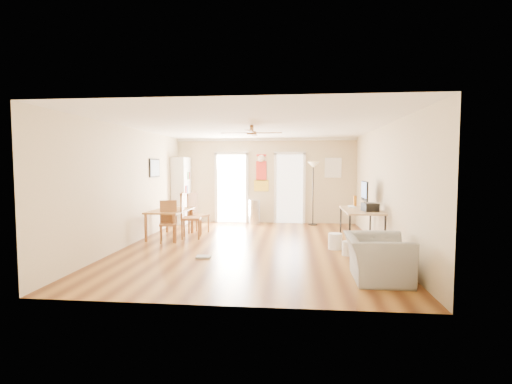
# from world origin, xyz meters

# --- Properties ---
(floor) EXTENTS (7.00, 7.00, 0.00)m
(floor) POSITION_xyz_m (0.00, 0.00, 0.00)
(floor) COLOR brown
(floor) RESTS_ON ground
(ceiling) EXTENTS (5.50, 7.00, 0.00)m
(ceiling) POSITION_xyz_m (0.00, 0.00, 2.60)
(ceiling) COLOR silver
(ceiling) RESTS_ON floor
(wall_back) EXTENTS (5.50, 0.04, 2.60)m
(wall_back) POSITION_xyz_m (0.00, 3.50, 1.30)
(wall_back) COLOR beige
(wall_back) RESTS_ON floor
(wall_front) EXTENTS (5.50, 0.04, 2.60)m
(wall_front) POSITION_xyz_m (0.00, -3.50, 1.30)
(wall_front) COLOR beige
(wall_front) RESTS_ON floor
(wall_left) EXTENTS (0.04, 7.00, 2.60)m
(wall_left) POSITION_xyz_m (-2.75, 0.00, 1.30)
(wall_left) COLOR beige
(wall_left) RESTS_ON floor
(wall_right) EXTENTS (0.04, 7.00, 2.60)m
(wall_right) POSITION_xyz_m (2.75, 0.00, 1.30)
(wall_right) COLOR beige
(wall_right) RESTS_ON floor
(crown_molding) EXTENTS (5.50, 7.00, 0.08)m
(crown_molding) POSITION_xyz_m (0.00, 0.00, 2.56)
(crown_molding) COLOR white
(crown_molding) RESTS_ON wall_back
(kitchen_doorway) EXTENTS (0.90, 0.10, 2.10)m
(kitchen_doorway) POSITION_xyz_m (-1.05, 3.48, 1.05)
(kitchen_doorway) COLOR white
(kitchen_doorway) RESTS_ON wall_back
(bathroom_doorway) EXTENTS (0.80, 0.10, 2.10)m
(bathroom_doorway) POSITION_xyz_m (0.75, 3.48, 1.05)
(bathroom_doorway) COLOR white
(bathroom_doorway) RESTS_ON wall_back
(wall_decal) EXTENTS (0.46, 0.03, 1.10)m
(wall_decal) POSITION_xyz_m (-0.13, 3.48, 1.55)
(wall_decal) COLOR red
(wall_decal) RESTS_ON wall_back
(ac_grille) EXTENTS (0.50, 0.04, 0.60)m
(ac_grille) POSITION_xyz_m (2.05, 3.47, 1.70)
(ac_grille) COLOR white
(ac_grille) RESTS_ON wall_back
(framed_poster) EXTENTS (0.04, 0.66, 0.48)m
(framed_poster) POSITION_xyz_m (-2.73, 1.40, 1.70)
(framed_poster) COLOR black
(framed_poster) RESTS_ON wall_left
(ceiling_fan) EXTENTS (1.24, 1.24, 0.20)m
(ceiling_fan) POSITION_xyz_m (0.00, -0.30, 2.43)
(ceiling_fan) COLOR #593819
(ceiling_fan) RESTS_ON ceiling
(bookshelf) EXTENTS (0.60, 0.97, 2.01)m
(bookshelf) POSITION_xyz_m (-2.53, 3.12, 1.00)
(bookshelf) COLOR silver
(bookshelf) RESTS_ON floor
(dining_table) EXTENTS (0.90, 1.41, 0.68)m
(dining_table) POSITION_xyz_m (-2.15, 0.87, 0.34)
(dining_table) COLOR #A57435
(dining_table) RESTS_ON floor
(dining_chair_right_a) EXTENTS (0.54, 0.54, 1.04)m
(dining_chair_right_a) POSITION_xyz_m (-1.60, 1.51, 0.52)
(dining_chair_right_a) COLOR olive
(dining_chair_right_a) RESTS_ON floor
(dining_chair_right_b) EXTENTS (0.52, 0.52, 1.10)m
(dining_chair_right_b) POSITION_xyz_m (-1.60, 0.79, 0.55)
(dining_chair_right_b) COLOR olive
(dining_chair_right_b) RESTS_ON floor
(dining_chair_near) EXTENTS (0.48, 0.48, 0.94)m
(dining_chair_near) POSITION_xyz_m (-1.99, 0.26, 0.47)
(dining_chair_near) COLOR #955F30
(dining_chair_near) RESTS_ON floor
(trash_can) EXTENTS (0.43, 0.43, 0.73)m
(trash_can) POSITION_xyz_m (-0.30, 3.16, 0.37)
(trash_can) COLOR silver
(trash_can) RESTS_ON floor
(torchiere_lamp) EXTENTS (0.37, 0.37, 1.88)m
(torchiere_lamp) POSITION_xyz_m (1.44, 3.16, 0.94)
(torchiere_lamp) COLOR black
(torchiere_lamp) RESTS_ON floor
(computer_desk) EXTENTS (0.76, 1.52, 0.81)m
(computer_desk) POSITION_xyz_m (2.32, 0.18, 0.41)
(computer_desk) COLOR tan
(computer_desk) RESTS_ON floor
(imac) EXTENTS (0.11, 0.64, 0.59)m
(imac) POSITION_xyz_m (2.47, 0.62, 1.11)
(imac) COLOR black
(imac) RESTS_ON computer_desk
(keyboard) EXTENTS (0.17, 0.44, 0.02)m
(keyboard) POSITION_xyz_m (2.20, 0.73, 0.82)
(keyboard) COLOR silver
(keyboard) RESTS_ON computer_desk
(printer) EXTENTS (0.33, 0.37, 0.17)m
(printer) POSITION_xyz_m (2.45, -0.08, 0.90)
(printer) COLOR black
(printer) RESTS_ON computer_desk
(orange_bottle) EXTENTS (0.09, 0.09, 0.25)m
(orange_bottle) POSITION_xyz_m (2.30, 0.90, 0.94)
(orange_bottle) COLOR orange
(orange_bottle) RESTS_ON computer_desk
(wastebasket_a) EXTENTS (0.36, 0.36, 0.33)m
(wastebasket_a) POSITION_xyz_m (1.75, -0.09, 0.17)
(wastebasket_a) COLOR white
(wastebasket_a) RESTS_ON floor
(wastebasket_b) EXTENTS (0.25, 0.25, 0.28)m
(wastebasket_b) POSITION_xyz_m (1.94, -0.62, 0.14)
(wastebasket_b) COLOR white
(wastebasket_b) RESTS_ON floor
(floor_cloth) EXTENTS (0.29, 0.24, 0.04)m
(floor_cloth) POSITION_xyz_m (-0.84, -1.11, 0.02)
(floor_cloth) COLOR #9C9B96
(floor_cloth) RESTS_ON floor
(armchair) EXTENTS (0.94, 1.07, 0.69)m
(armchair) POSITION_xyz_m (2.15, -2.20, 0.34)
(armchair) COLOR gray
(armchair) RESTS_ON floor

